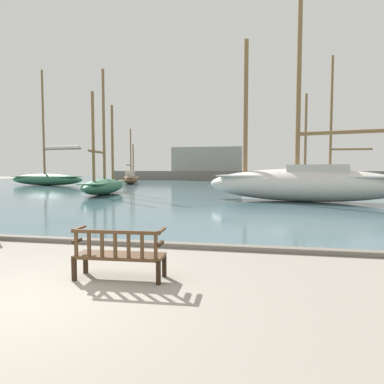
% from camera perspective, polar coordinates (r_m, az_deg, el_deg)
% --- Properties ---
extents(ground_plane, '(160.00, 160.00, 0.00)m').
position_cam_1_polar(ground_plane, '(5.89, -24.87, -16.12)').
color(ground_plane, gray).
extents(harbor_water, '(100.00, 80.00, 0.08)m').
position_cam_1_polar(harbor_water, '(48.60, 7.38, 1.45)').
color(harbor_water, '#476670').
rests_on(harbor_water, ground).
extents(quay_edge_kerb, '(40.00, 0.30, 0.12)m').
position_cam_1_polar(quay_edge_kerb, '(9.14, -10.35, -8.35)').
color(quay_edge_kerb, slate).
rests_on(quay_edge_kerb, ground).
extents(park_bench, '(1.63, 0.61, 0.92)m').
position_cam_1_polar(park_bench, '(6.34, -12.05, -9.99)').
color(park_bench, black).
rests_on(park_bench, ground).
extents(sailboat_mid_starboard, '(2.97, 9.26, 9.50)m').
position_cam_1_polar(sailboat_mid_starboard, '(27.10, -14.47, 1.30)').
color(sailboat_mid_starboard, '#2D6647').
rests_on(sailboat_mid_starboard, harbor_water).
extents(sailboat_outer_port, '(12.76, 3.58, 16.17)m').
position_cam_1_polar(sailboat_outer_port, '(47.30, 22.28, 2.66)').
color(sailboat_outer_port, silver).
rests_on(sailboat_outer_port, harbor_water).
extents(sailboat_distant_harbor, '(2.72, 6.23, 7.25)m').
position_cam_1_polar(sailboat_distant_harbor, '(46.07, -10.17, 2.24)').
color(sailboat_distant_harbor, brown).
rests_on(sailboat_distant_harbor, harbor_water).
extents(sailboat_nearest_starboard, '(9.89, 3.19, 13.54)m').
position_cam_1_polar(sailboat_nearest_starboard, '(44.30, -23.04, 2.22)').
color(sailboat_nearest_starboard, '#2D6647').
rests_on(sailboat_nearest_starboard, harbor_water).
extents(sailboat_nearest_port, '(11.81, 5.15, 12.86)m').
position_cam_1_polar(sailboat_nearest_port, '(21.26, 17.88, 1.62)').
color(sailboat_nearest_port, silver).
rests_on(sailboat_nearest_port, harbor_water).
extents(far_breakwater, '(47.54, 2.40, 5.97)m').
position_cam_1_polar(far_breakwater, '(60.80, 6.15, 3.68)').
color(far_breakwater, slate).
rests_on(far_breakwater, ground).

